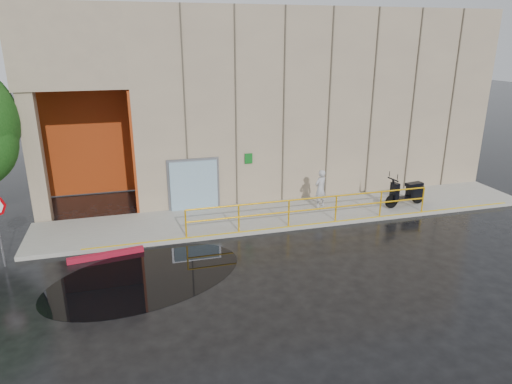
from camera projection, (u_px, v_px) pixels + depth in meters
ground at (218, 282)px, 13.33m from camera, size 120.00×120.00×0.00m
sidewalk at (294, 213)px, 18.43m from camera, size 20.00×3.00×0.15m
building at (273, 92)px, 23.32m from camera, size 20.00×10.17×8.00m
guardrail at (313, 210)px, 17.07m from camera, size 9.56×0.06×1.03m
person at (320, 189)px, 18.67m from camera, size 0.68×0.58×1.58m
scooter at (407, 186)px, 18.80m from camera, size 1.99×0.89×1.51m
red_curb at (106, 255)px, 14.82m from camera, size 2.40×0.52×0.18m
puddle at (146, 277)px, 13.63m from camera, size 6.96×5.57×0.01m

